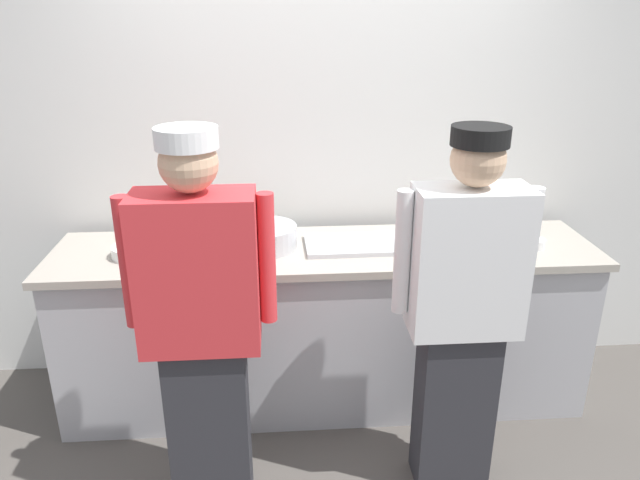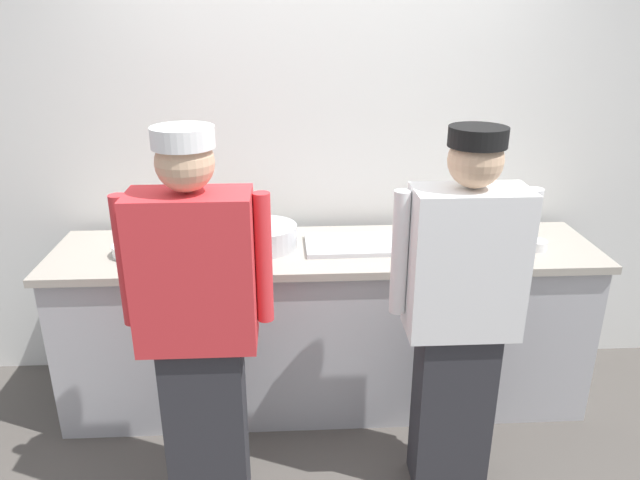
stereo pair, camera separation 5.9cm
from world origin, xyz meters
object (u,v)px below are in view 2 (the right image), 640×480
squeeze_bottle_primary (192,225)px  chefs_knife (499,248)px  plate_stack_rear (134,249)px  ramekin_red_sauce (445,246)px  mixing_bowl_steel (265,236)px  chef_near_left (198,321)px  ramekin_yellow_sauce (536,245)px  ramekin_green_sauce (190,254)px  deli_cup (432,228)px  sheet_tray (356,245)px  chef_center (461,310)px  plate_stack_front (483,231)px

squeeze_bottle_primary → chefs_knife: (1.62, -0.19, -0.09)m
plate_stack_rear → ramekin_red_sauce: 1.60m
mixing_bowl_steel → chefs_knife: bearing=-4.2°
chef_near_left → ramekin_yellow_sauce: size_ratio=16.04×
squeeze_bottle_primary → ramekin_green_sauce: size_ratio=2.15×
ramekin_yellow_sauce → chefs_knife: 0.19m
chef_near_left → chefs_knife: chef_near_left is taller
deli_cup → sheet_tray: bearing=-163.5°
deli_cup → chefs_knife: 0.37m
mixing_bowl_steel → ramekin_yellow_sauce: 1.42m
ramekin_green_sauce → chefs_knife: bearing=1.3°
squeeze_bottle_primary → chef_center: bearing=-32.6°
chef_near_left → ramekin_yellow_sauce: (1.67, 0.65, 0.04)m
mixing_bowl_steel → ramekin_yellow_sauce: (1.42, -0.11, -0.03)m
chef_near_left → plate_stack_front: 1.67m
ramekin_green_sauce → chef_center: bearing=-24.9°
chef_center → chefs_knife: chef_center is taller
mixing_bowl_steel → chef_near_left: bearing=-108.1°
sheet_tray → plate_stack_front: bearing=7.4°
plate_stack_rear → ramekin_green_sauce: bearing=-10.4°
deli_cup → chefs_knife: (0.32, -0.20, -0.05)m
plate_stack_rear → sheet_tray: plate_stack_rear is taller
mixing_bowl_steel → squeeze_bottle_primary: squeeze_bottle_primary is taller
sheet_tray → ramekin_red_sauce: size_ratio=6.37×
plate_stack_rear → chefs_knife: (1.89, -0.02, -0.02)m
sheet_tray → deli_cup: 0.45m
chef_center → ramekin_green_sauce: chef_center is taller
plate_stack_front → plate_stack_rear: (-1.86, -0.14, -0.01)m
ramekin_green_sauce → ramekin_yellow_sauce: bearing=0.5°
plate_stack_front → sheet_tray: (-0.71, -0.09, -0.03)m
plate_stack_front → ramekin_yellow_sauce: plate_stack_front is taller
plate_stack_rear → deli_cup: bearing=6.5°
deli_cup → squeeze_bottle_primary: bearing=-179.7°
chef_center → squeeze_bottle_primary: chef_center is taller
plate_stack_front → plate_stack_rear: 1.86m
chef_near_left → ramekin_yellow_sauce: 1.79m
plate_stack_front → chefs_knife: size_ratio=0.77×
plate_stack_rear → ramekin_green_sauce: 0.30m
sheet_tray → deli_cup: deli_cup is taller
deli_cup → plate_stack_front: bearing=-7.3°
chefs_knife → ramekin_red_sauce: bearing=-178.1°
ramekin_red_sauce → ramekin_green_sauce: ramekin_red_sauce is taller
sheet_tray → chef_center: bearing=-60.8°
ramekin_yellow_sauce → ramekin_red_sauce: bearing=178.7°
plate_stack_rear → chef_near_left: bearing=-58.8°
chef_near_left → sheet_tray: 1.04m
plate_stack_front → sheet_tray: bearing=-172.6°
ramekin_yellow_sauce → chefs_knife: bearing=174.0°
chef_near_left → plate_stack_rear: 0.80m
ramekin_red_sauce → plate_stack_rear: bearing=179.0°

